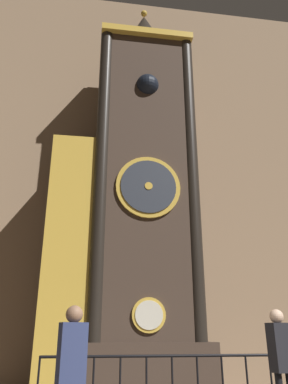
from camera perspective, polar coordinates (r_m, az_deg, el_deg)
name	(u,v)px	position (r m, az deg, el deg)	size (l,w,h in m)	color
cathedral_back_wall	(147,164)	(11.71, 0.42, 4.21)	(24.00, 0.32, 12.78)	#997A5B
clock_tower	(132,202)	(9.67, -1.83, -1.51)	(3.91, 1.77, 11.16)	#423328
visitor_near	(71,363)	(5.25, -11.02, -24.26)	(0.39, 0.31, 1.79)	#1B213A
visitor_far	(281,356)	(6.83, 20.18, -22.44)	(0.38, 0.29, 1.81)	black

